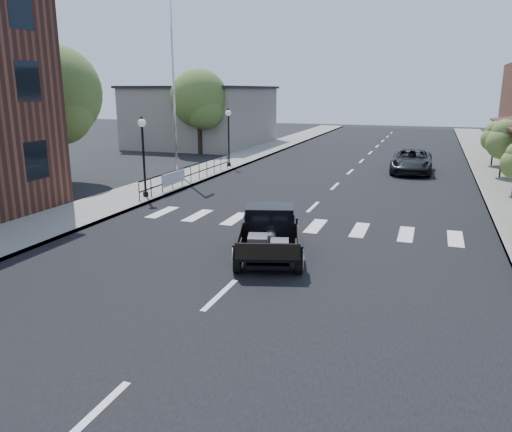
% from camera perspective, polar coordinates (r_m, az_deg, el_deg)
% --- Properties ---
extents(ground, '(120.00, 120.00, 0.00)m').
position_cam_1_polar(ground, '(15.00, 0.45, -4.80)').
color(ground, black).
rests_on(ground, ground).
extents(road, '(14.00, 80.00, 0.02)m').
position_cam_1_polar(road, '(29.20, 10.10, 4.39)').
color(road, black).
rests_on(road, ground).
extents(road_markings, '(12.00, 60.00, 0.06)m').
position_cam_1_polar(road_markings, '(24.36, 8.13, 2.51)').
color(road_markings, silver).
rests_on(road_markings, ground).
extents(sidewalk_left, '(3.00, 80.00, 0.15)m').
position_cam_1_polar(sidewalk_left, '(31.66, -5.30, 5.42)').
color(sidewalk_left, gray).
rests_on(sidewalk_left, ground).
extents(sidewalk_right, '(3.00, 80.00, 0.15)m').
position_cam_1_polar(sidewalk_right, '(29.08, 26.86, 3.16)').
color(sidewalk_right, gray).
rests_on(sidewalk_right, ground).
extents(low_building_left, '(10.00, 12.00, 5.00)m').
position_cam_1_polar(low_building_left, '(45.88, -6.02, 11.17)').
color(low_building_left, gray).
rests_on(low_building_left, ground).
extents(railing, '(0.08, 10.00, 1.00)m').
position_cam_1_polar(railing, '(26.61, -7.46, 4.94)').
color(railing, black).
rests_on(railing, sidewalk_left).
extents(banner, '(0.04, 2.20, 0.60)m').
position_cam_1_polar(banner, '(24.86, -9.35, 3.75)').
color(banner, silver).
rests_on(banner, sidewalk_left).
extents(lamp_post_b, '(0.36, 0.36, 3.63)m').
position_cam_1_polar(lamp_post_b, '(23.12, -12.72, 6.61)').
color(lamp_post_b, black).
rests_on(lamp_post_b, sidewalk_left).
extents(lamp_post_c, '(0.36, 0.36, 3.63)m').
position_cam_1_polar(lamp_post_c, '(31.98, -3.14, 8.96)').
color(lamp_post_c, black).
rests_on(lamp_post_c, sidewalk_left).
extents(flagpole, '(0.12, 0.12, 11.33)m').
position_cam_1_polar(flagpole, '(28.94, -9.45, 15.88)').
color(flagpole, silver).
rests_on(flagpole, sidewalk_left).
extents(big_tree_near, '(4.90, 4.90, 7.19)m').
position_cam_1_polar(big_tree_near, '(28.40, -21.93, 10.62)').
color(big_tree_near, '#4B642A').
rests_on(big_tree_near, ground).
extents(big_tree_far, '(4.40, 4.40, 6.47)m').
position_cam_1_polar(big_tree_far, '(39.36, -6.49, 11.73)').
color(big_tree_far, '#4B642A').
rests_on(big_tree_far, ground).
extents(small_tree_d, '(1.84, 1.84, 3.06)m').
position_cam_1_polar(small_tree_d, '(30.98, 26.36, 6.82)').
color(small_tree_d, '#596F33').
rests_on(small_tree_d, sidewalk_right).
extents(small_tree_e, '(1.63, 1.63, 2.71)m').
position_cam_1_polar(small_tree_e, '(35.59, 25.51, 7.40)').
color(small_tree_e, '#596F33').
rests_on(small_tree_e, sidewalk_right).
extents(hotrod_pickup, '(3.21, 4.80, 1.52)m').
position_cam_1_polar(hotrod_pickup, '(15.03, 1.55, -1.72)').
color(hotrod_pickup, black).
rests_on(hotrod_pickup, ground).
extents(second_car, '(2.39, 5.06, 1.40)m').
position_cam_1_polar(second_car, '(31.67, 17.36, 5.99)').
color(second_car, black).
rests_on(second_car, ground).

